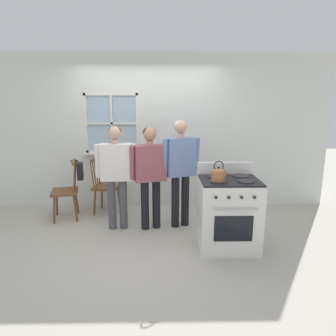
{
  "coord_description": "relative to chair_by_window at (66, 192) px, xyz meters",
  "views": [
    {
      "loc": [
        0.27,
        -3.9,
        1.89
      ],
      "look_at": [
        0.33,
        0.06,
        1.0
      ],
      "focal_mm": 32.0,
      "sensor_mm": 36.0,
      "label": 1
    }
  ],
  "objects": [
    {
      "name": "person_adult_right",
      "position": [
        1.83,
        -0.34,
        0.52
      ],
      "size": [
        0.58,
        0.34,
        1.62
      ],
      "rotation": [
        0.0,
        0.0,
        0.35
      ],
      "color": "black",
      "rests_on": "ground_plane"
    },
    {
      "name": "chair_near_wall",
      "position": [
        0.58,
        0.27,
        0.0
      ],
      "size": [
        0.46,
        0.47,
        0.96
      ],
      "rotation": [
        0.0,
        0.0,
        1.42
      ],
      "color": "brown",
      "rests_on": "ground_plane"
    },
    {
      "name": "person_elderly_left",
      "position": [
        0.89,
        -0.41,
        0.48
      ],
      "size": [
        0.6,
        0.24,
        1.54
      ],
      "rotation": [
        0.0,
        0.0,
        0.07
      ],
      "color": "#4C4C51",
      "rests_on": "ground_plane"
    },
    {
      "name": "stove",
      "position": [
        2.41,
        -1.03,
        0.02
      ],
      "size": [
        0.75,
        0.68,
        1.08
      ],
      "color": "white",
      "rests_on": "ground_plane"
    },
    {
      "name": "wall_back",
      "position": [
        1.34,
        0.64,
        0.89
      ],
      "size": [
        6.4,
        0.16,
        2.7
      ],
      "color": "silver",
      "rests_on": "ground_plane"
    },
    {
      "name": "kettle",
      "position": [
        2.24,
        -1.16,
        0.57
      ],
      "size": [
        0.21,
        0.17,
        0.25
      ],
      "color": "#A86638",
      "rests_on": "stove"
    },
    {
      "name": "chair_by_window",
      "position": [
        0.0,
        0.0,
        0.0
      ],
      "size": [
        0.48,
        0.5,
        0.96
      ],
      "rotation": [
        0.0,
        0.0,
        -1.36
      ],
      "color": "brown",
      "rests_on": "ground_plane"
    },
    {
      "name": "potted_plant",
      "position": [
        0.68,
        0.55,
        0.61
      ],
      "size": [
        0.15,
        0.15,
        0.28
      ],
      "color": "beige",
      "rests_on": "wall_back"
    },
    {
      "name": "handbag",
      "position": [
        0.23,
        0.05,
        0.34
      ],
      "size": [
        0.22,
        0.23,
        0.31
      ],
      "color": "black",
      "rests_on": "chair_by_window"
    },
    {
      "name": "person_teen_center",
      "position": [
        1.38,
        -0.42,
        0.47
      ],
      "size": [
        0.61,
        0.32,
        1.53
      ],
      "rotation": [
        0.0,
        0.0,
        0.27
      ],
      "color": "black",
      "rests_on": "ground_plane"
    },
    {
      "name": "ground_plane",
      "position": [
        1.31,
        -0.76,
        -0.45
      ],
      "size": [
        16.0,
        16.0,
        0.0
      ],
      "primitive_type": "plane",
      "color": "#B2AD9E"
    }
  ]
}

